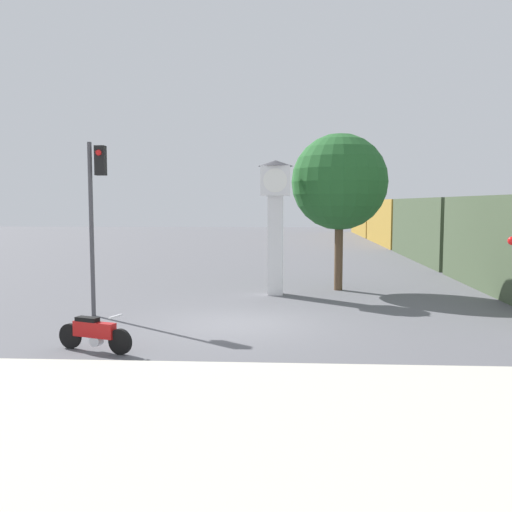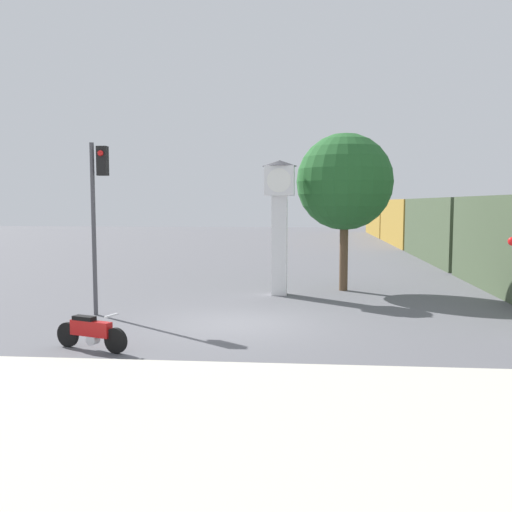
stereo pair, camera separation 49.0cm
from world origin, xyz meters
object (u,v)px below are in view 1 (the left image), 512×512
(motorcycle, at_px, (94,333))
(freight_train, at_px, (413,225))
(street_tree, at_px, (340,182))
(traffic_light, at_px, (96,198))
(clock_tower, at_px, (275,206))

(motorcycle, xyz_separation_m, freight_train, (12.31, 26.55, 1.31))
(freight_train, height_order, street_tree, street_tree)
(freight_train, relative_size, traffic_light, 10.23)
(freight_train, distance_m, traffic_light, 26.54)
(traffic_light, relative_size, street_tree, 0.86)
(traffic_light, distance_m, street_tree, 8.80)
(street_tree, bearing_deg, motorcycle, -123.43)
(clock_tower, height_order, street_tree, street_tree)
(motorcycle, bearing_deg, freight_train, 84.93)
(freight_train, relative_size, street_tree, 8.75)
(clock_tower, bearing_deg, freight_train, 65.21)
(motorcycle, relative_size, freight_train, 0.04)
(clock_tower, relative_size, freight_train, 0.09)
(street_tree, bearing_deg, freight_train, 69.98)
(motorcycle, distance_m, freight_train, 29.30)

